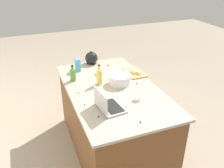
# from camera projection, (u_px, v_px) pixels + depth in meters

# --- Properties ---
(ground_plane) EXTENTS (12.00, 12.00, 0.00)m
(ground_plane) POSITION_uv_depth(u_px,v_px,m) (112.00, 147.00, 3.21)
(ground_plane) COLOR gray
(island_counter) EXTENTS (1.73, 1.01, 0.90)m
(island_counter) POSITION_uv_depth(u_px,v_px,m) (112.00, 119.00, 3.00)
(island_counter) COLOR brown
(island_counter) RESTS_ON ground
(laptop) EXTENTS (0.33, 0.26, 0.22)m
(laptop) POSITION_uv_depth(u_px,v_px,m) (108.00, 105.00, 2.38)
(laptop) COLOR #B7B7BC
(laptop) RESTS_ON island_counter
(mixing_bowl_large) EXTENTS (0.27, 0.27, 0.12)m
(mixing_bowl_large) POSITION_uv_depth(u_px,v_px,m) (120.00, 79.00, 2.86)
(mixing_bowl_large) COLOR white
(mixing_bowl_large) RESTS_ON island_counter
(bottle_olive) EXTENTS (0.07, 0.07, 0.20)m
(bottle_olive) POSITION_uv_depth(u_px,v_px,m) (73.00, 75.00, 2.93)
(bottle_olive) COLOR #4C8C38
(bottle_olive) RESTS_ON island_counter
(bottle_oil) EXTENTS (0.07, 0.07, 0.25)m
(bottle_oil) POSITION_uv_depth(u_px,v_px,m) (99.00, 76.00, 2.84)
(bottle_oil) COLOR #DBC64C
(bottle_oil) RESTS_ON island_counter
(kettle) EXTENTS (0.21, 0.18, 0.20)m
(kettle) POSITION_uv_depth(u_px,v_px,m) (91.00, 58.00, 3.42)
(kettle) COLOR black
(kettle) RESTS_ON island_counter
(cutting_board) EXTENTS (0.33, 0.21, 0.02)m
(cutting_board) POSITION_uv_depth(u_px,v_px,m) (135.00, 73.00, 3.14)
(cutting_board) COLOR tan
(cutting_board) RESTS_ON island_counter
(butter_stick_left) EXTENTS (0.11, 0.04, 0.04)m
(butter_stick_left) POSITION_uv_depth(u_px,v_px,m) (138.00, 72.00, 3.10)
(butter_stick_left) COLOR #F4E58C
(butter_stick_left) RESTS_ON cutting_board
(butter_stick_right) EXTENTS (0.11, 0.04, 0.04)m
(butter_stick_right) POSITION_uv_depth(u_px,v_px,m) (134.00, 72.00, 3.11)
(butter_stick_right) COLOR #F4E58C
(butter_stick_right) RESTS_ON cutting_board
(ramekin_small) EXTENTS (0.10, 0.10, 0.05)m
(ramekin_small) POSITION_uv_depth(u_px,v_px,m) (100.00, 72.00, 3.13)
(ramekin_small) COLOR white
(ramekin_small) RESTS_ON island_counter
(ramekin_medium) EXTENTS (0.08, 0.08, 0.04)m
(ramekin_medium) POSITION_uv_depth(u_px,v_px,m) (137.00, 99.00, 2.54)
(ramekin_medium) COLOR white
(ramekin_medium) RESTS_ON island_counter
(candy_bag) EXTENTS (0.09, 0.06, 0.17)m
(candy_bag) POSITION_uv_depth(u_px,v_px,m) (78.00, 65.00, 3.19)
(candy_bag) COLOR #4CA5CC
(candy_bag) RESTS_ON island_counter
(candy_0) EXTENTS (0.02, 0.02, 0.02)m
(candy_0) POSITION_uv_depth(u_px,v_px,m) (98.00, 116.00, 2.27)
(candy_0) COLOR #CC3399
(candy_0) RESTS_ON island_counter
(candy_1) EXTENTS (0.02, 0.02, 0.02)m
(candy_1) POSITION_uv_depth(u_px,v_px,m) (79.00, 93.00, 2.67)
(candy_1) COLOR yellow
(candy_1) RESTS_ON island_counter
(candy_2) EXTENTS (0.01, 0.01, 0.01)m
(candy_2) POSITION_uv_depth(u_px,v_px,m) (84.00, 104.00, 2.46)
(candy_2) COLOR blue
(candy_2) RESTS_ON island_counter
(candy_3) EXTENTS (0.02, 0.02, 0.02)m
(candy_3) POSITION_uv_depth(u_px,v_px,m) (137.00, 83.00, 2.88)
(candy_3) COLOR #CC3399
(candy_3) RESTS_ON island_counter
(candy_4) EXTENTS (0.02, 0.02, 0.02)m
(candy_4) POSITION_uv_depth(u_px,v_px,m) (140.00, 122.00, 2.20)
(candy_4) COLOR blue
(candy_4) RESTS_ON island_counter
(candy_5) EXTENTS (0.02, 0.02, 0.02)m
(candy_5) POSITION_uv_depth(u_px,v_px,m) (108.00, 65.00, 3.37)
(candy_5) COLOR red
(candy_5) RESTS_ON island_counter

